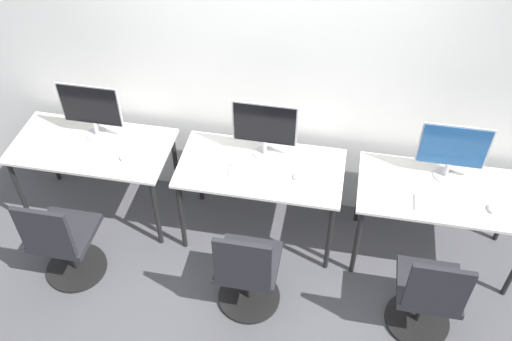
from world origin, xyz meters
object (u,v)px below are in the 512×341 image
Objects in this scene: mouse_left at (124,156)px; monitor_center at (265,127)px; office_chair_left at (64,244)px; office_chair_right at (427,298)px; keyboard_left at (86,153)px; mouse_center at (297,175)px; mouse_right at (492,208)px; monitor_right at (453,149)px; office_chair_center at (247,274)px; keyboard_center at (259,173)px; monitor_left at (91,108)px; keyboard_right at (447,206)px.

mouse_left is 0.18× the size of monitor_center.
office_chair_left is 2.70m from office_chair_right.
mouse_center reaches higher than keyboard_left.
office_chair_left reaches higher than mouse_right.
monitor_right reaches higher than office_chair_right.
keyboard_left is at bearing -178.36° from mouse_center.
monitor_right reaches higher than office_chair_center.
keyboard_center is 0.29m from mouse_center.
monitor_center is 1.39m from monitor_right.
monitor_left is at bearing 175.08° from mouse_right.
office_chair_right reaches higher than mouse_left.
keyboard_left is at bearing 167.42° from office_chair_right.
office_chair_left is 1.58m from keyboard_center.
keyboard_right is (1.11, -0.11, -0.01)m from mouse_center.
mouse_center is (1.68, -0.19, -0.26)m from monitor_left.
monitor_left is 0.35m from keyboard_left.
mouse_left and mouse_center have the same top height.
mouse_right is at bearing -3.11° from mouse_center.
monitor_left reaches higher than mouse_center.
mouse_left is 1.36m from mouse_center.
office_chair_left and office_chair_center have the same top height.
office_chair_center is 1.82m from mouse_right.
mouse_left is 0.20× the size of keyboard_center.
monitor_right is at bearing 0.20° from monitor_center.
office_chair_left is 3.18m from mouse_right.
office_chair_right is at bearing -95.05° from monitor_right.
office_chair_right reaches higher than keyboard_center.
monitor_center is at bearing -179.80° from monitor_right.
keyboard_center is 1.51m from office_chair_right.
keyboard_right is (1.39, -0.08, 0.00)m from keyboard_center.
office_chair_center is at bearing -30.12° from mouse_left.
mouse_right is at bearing -0.79° from mouse_left.
monitor_right reaches higher than mouse_right.
monitor_right is (1.39, 0.24, 0.26)m from keyboard_center.
office_chair_left is 1.00× the size of office_chair_center.
monitor_left is at bearing -179.04° from monitor_center.
monitor_left is 2.81m from keyboard_right.
monitor_left is 1.39m from monitor_center.
keyboard_left is at bearing -90.00° from monitor_left.
keyboard_right is at bearing -6.05° from monitor_left.
office_chair_left is 10.15× the size of mouse_center.
mouse_left is 0.10× the size of office_chair_left.
monitor_right is (2.78, 0.27, 0.26)m from keyboard_left.
keyboard_left is 0.49× the size of office_chair_left.
monitor_left is 0.55× the size of office_chair_left.
monitor_left reaches higher than mouse_left.
office_chair_right reaches higher than keyboard_right.
office_chair_left is 1.77m from monitor_center.
monitor_center is 0.35m from keyboard_center.
monitor_right is at bearing 33.69° from office_chair_center.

